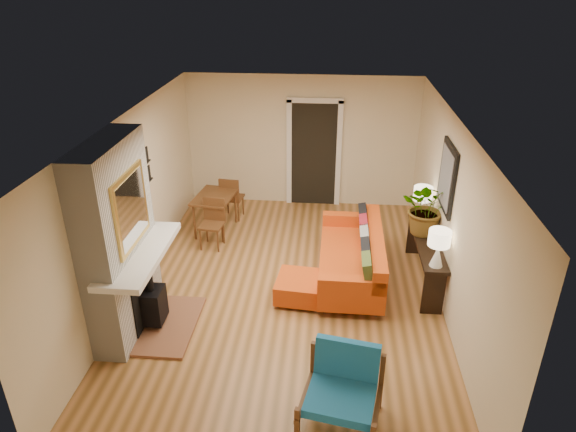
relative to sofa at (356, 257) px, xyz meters
The scene contains 10 objects.
room_shell 2.40m from the sofa, 101.07° to the left, with size 6.50×6.50×6.50m.
fireplace 3.47m from the sofa, 154.63° to the right, with size 1.09×1.68×2.60m.
sofa is the anchor object (origin of this frame).
ottoman 1.05m from the sofa, 141.97° to the right, with size 0.75×0.75×0.35m.
blue_chair 2.79m from the sofa, 94.68° to the right, with size 0.94×0.92×0.85m.
dining_table 2.81m from the sofa, 150.38° to the left, with size 0.80×1.62×0.86m.
console_table 1.06m from the sofa, ahead, with size 0.34×1.85×0.72m.
lamp_near 1.44m from the sofa, 35.37° to the right, with size 0.30×0.30×0.54m.
lamp_far 1.45m from the sofa, 36.05° to the left, with size 0.30×0.30×0.54m.
houseplant 1.31m from the sofa, 12.09° to the left, with size 0.77×0.67×0.86m, color #1E5919.
Camera 1 is at (0.58, -6.44, 4.41)m, focal length 32.00 mm.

